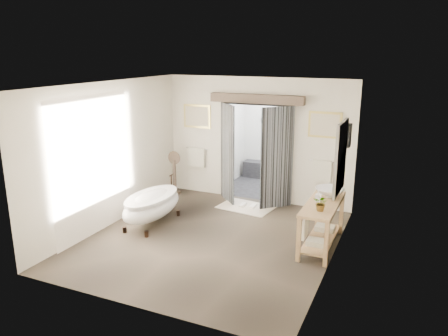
{
  "coord_description": "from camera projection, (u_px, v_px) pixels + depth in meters",
  "views": [
    {
      "loc": [
        3.34,
        -6.92,
        3.48
      ],
      "look_at": [
        0.0,
        0.6,
        1.25
      ],
      "focal_mm": 35.0,
      "sensor_mm": 36.0,
      "label": 1
    }
  ],
  "objects": [
    {
      "name": "back_wall_dressing",
      "position": [
        254.0,
        137.0,
        9.96
      ],
      "size": [
        3.82,
        0.7,
        2.52
      ],
      "color": "black",
      "rests_on": "ground_plane"
    },
    {
      "name": "plant",
      "position": [
        321.0,
        203.0,
        7.34
      ],
      "size": [
        0.29,
        0.27,
        0.28
      ],
      "primitive_type": "imported",
      "rotation": [
        0.0,
        0.0,
        -0.24
      ],
      "color": "gray",
      "rests_on": "vanity"
    },
    {
      "name": "soap_bottle_a",
      "position": [
        318.0,
        196.0,
        7.83
      ],
      "size": [
        0.1,
        0.1,
        0.2
      ],
      "primitive_type": "imported",
      "rotation": [
        0.0,
        0.0,
        -0.15
      ],
      "color": "gray",
      "rests_on": "vanity"
    },
    {
      "name": "shower_room",
      "position": [
        276.0,
        150.0,
        11.61
      ],
      "size": [
        2.22,
        2.01,
        2.51
      ],
      "color": "black",
      "rests_on": "ground_plane"
    },
    {
      "name": "basin",
      "position": [
        329.0,
        192.0,
        8.04
      ],
      "size": [
        0.69,
        0.69,
        0.18
      ],
      "primitive_type": "imported",
      "rotation": [
        0.0,
        0.0,
        0.42
      ],
      "color": "white",
      "rests_on": "vanity"
    },
    {
      "name": "vanity",
      "position": [
        320.0,
        221.0,
        7.87
      ],
      "size": [
        0.57,
        1.6,
        0.85
      ],
      "color": "tan",
      "rests_on": "ground_plane"
    },
    {
      "name": "pedestal_mirror",
      "position": [
        175.0,
        176.0,
        10.73
      ],
      "size": [
        0.33,
        0.21,
        1.11
      ],
      "color": "brown",
      "rests_on": "ground_plane"
    },
    {
      "name": "rug",
      "position": [
        246.0,
        207.0,
        9.98
      ],
      "size": [
        1.3,
        0.95,
        0.01
      ],
      "primitive_type": "cube",
      "rotation": [
        0.0,
        0.0,
        -0.13
      ],
      "color": "beige",
      "rests_on": "ground_plane"
    },
    {
      "name": "slippers",
      "position": [
        248.0,
        206.0,
        9.98
      ],
      "size": [
        0.34,
        0.26,
        0.05
      ],
      "color": "white",
      "rests_on": "rug"
    },
    {
      "name": "soap_bottle_b",
      "position": [
        329.0,
        187.0,
        8.4
      ],
      "size": [
        0.18,
        0.18,
        0.17
      ],
      "primitive_type": "imported",
      "rotation": [
        0.0,
        0.0,
        -0.39
      ],
      "color": "gray",
      "rests_on": "vanity"
    },
    {
      "name": "room_shell",
      "position": [
        206.0,
        144.0,
        7.75
      ],
      "size": [
        4.52,
        5.02,
        2.91
      ],
      "color": "beige",
      "rests_on": "ground_plane"
    },
    {
      "name": "ground_plane",
      "position": [
        211.0,
        239.0,
        8.32
      ],
      "size": [
        5.0,
        5.0,
        0.0
      ],
      "primitive_type": "plane",
      "color": "brown"
    },
    {
      "name": "clawfoot_tub",
      "position": [
        152.0,
        205.0,
        8.93
      ],
      "size": [
        0.78,
        1.74,
        0.85
      ],
      "color": "black",
      "rests_on": "ground_plane"
    }
  ]
}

